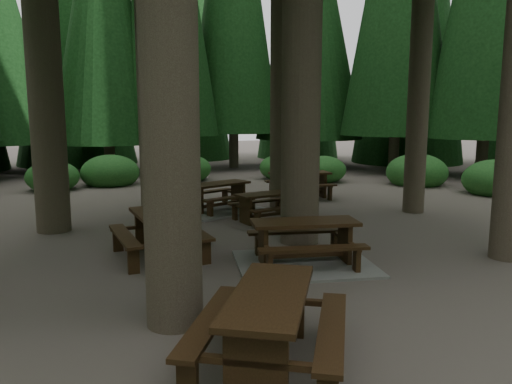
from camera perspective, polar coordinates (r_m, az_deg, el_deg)
name	(u,v)px	position (r m, az deg, el deg)	size (l,w,h in m)	color
ground	(270,248)	(10.69, 1.64, -6.41)	(80.00, 80.00, 0.00)	#4F4640
picnic_table_a	(304,249)	(9.49, 5.56, -6.55)	(2.95, 2.64, 0.86)	gray
picnic_table_b	(159,229)	(10.04, -11.02, -4.16)	(1.69, 2.07, 0.88)	black
picnic_table_c	(218,201)	(14.67, -4.37, -1.05)	(2.98, 2.72, 0.83)	gray
picnic_table_d	(300,181)	(16.91, 5.03, 1.27)	(2.23, 1.89, 0.88)	black
picnic_table_e	(270,317)	(5.71, 1.56, -14.14)	(2.52, 2.63, 0.89)	black
picnic_table_f	(269,202)	(13.22, 1.44, -1.19)	(1.93, 1.64, 0.76)	black
shrub_ring	(285,220)	(11.55, 3.28, -3.22)	(23.86, 24.64, 1.49)	#205F21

